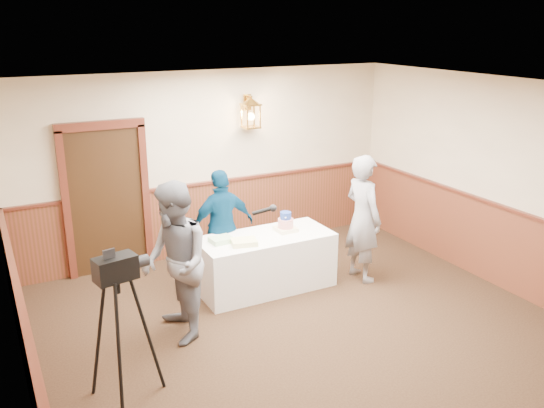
{
  "coord_description": "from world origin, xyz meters",
  "views": [
    {
      "loc": [
        -3.1,
        -4.47,
        3.47
      ],
      "look_at": [
        0.12,
        1.7,
        1.25
      ],
      "focal_mm": 38.0,
      "sensor_mm": 36.0,
      "label": 1
    }
  ],
  "objects_px": {
    "tv_camera_rig": "(122,340)",
    "baker": "(363,218)",
    "sheet_cake_yellow": "(244,242)",
    "interviewer": "(175,263)",
    "tiered_cake": "(286,224)",
    "display_table": "(265,262)",
    "sheet_cake_green": "(221,240)",
    "assistant_p": "(222,226)"
  },
  "relations": [
    {
      "from": "interviewer",
      "to": "tv_camera_rig",
      "type": "height_order",
      "value": "interviewer"
    },
    {
      "from": "display_table",
      "to": "tv_camera_rig",
      "type": "distance_m",
      "value": 2.82
    },
    {
      "from": "sheet_cake_green",
      "to": "baker",
      "type": "height_order",
      "value": "baker"
    },
    {
      "from": "tiered_cake",
      "to": "assistant_p",
      "type": "relative_size",
      "value": 0.17
    },
    {
      "from": "baker",
      "to": "assistant_p",
      "type": "relative_size",
      "value": 1.12
    },
    {
      "from": "sheet_cake_green",
      "to": "interviewer",
      "type": "distance_m",
      "value": 1.14
    },
    {
      "from": "tiered_cake",
      "to": "sheet_cake_yellow",
      "type": "relative_size",
      "value": 0.85
    },
    {
      "from": "sheet_cake_yellow",
      "to": "baker",
      "type": "xyz_separation_m",
      "value": [
        1.71,
        -0.19,
        0.11
      ]
    },
    {
      "from": "baker",
      "to": "assistant_p",
      "type": "xyz_separation_m",
      "value": [
        -1.73,
        0.84,
        -0.1
      ]
    },
    {
      "from": "tiered_cake",
      "to": "sheet_cake_green",
      "type": "distance_m",
      "value": 0.94
    },
    {
      "from": "tv_camera_rig",
      "to": "baker",
      "type": "bearing_deg",
      "value": 8.0
    },
    {
      "from": "sheet_cake_green",
      "to": "sheet_cake_yellow",
      "type": "bearing_deg",
      "value": -42.84
    },
    {
      "from": "display_table",
      "to": "baker",
      "type": "height_order",
      "value": "baker"
    },
    {
      "from": "sheet_cake_green",
      "to": "tv_camera_rig",
      "type": "bearing_deg",
      "value": -135.33
    },
    {
      "from": "display_table",
      "to": "baker",
      "type": "bearing_deg",
      "value": -14.68
    },
    {
      "from": "tiered_cake",
      "to": "assistant_p",
      "type": "distance_m",
      "value": 0.87
    },
    {
      "from": "sheet_cake_yellow",
      "to": "assistant_p",
      "type": "relative_size",
      "value": 0.2
    },
    {
      "from": "sheet_cake_yellow",
      "to": "tv_camera_rig",
      "type": "distance_m",
      "value": 2.41
    },
    {
      "from": "baker",
      "to": "interviewer",
      "type": "bearing_deg",
      "value": 93.29
    },
    {
      "from": "sheet_cake_green",
      "to": "tv_camera_rig",
      "type": "xyz_separation_m",
      "value": [
        -1.69,
        -1.67,
        -0.11
      ]
    },
    {
      "from": "interviewer",
      "to": "assistant_p",
      "type": "bearing_deg",
      "value": 141.93
    },
    {
      "from": "assistant_p",
      "to": "sheet_cake_green",
      "type": "bearing_deg",
      "value": 61.34
    },
    {
      "from": "display_table",
      "to": "tiered_cake",
      "type": "bearing_deg",
      "value": 6.35
    },
    {
      "from": "baker",
      "to": "display_table",
      "type": "bearing_deg",
      "value": 71.75
    },
    {
      "from": "display_table",
      "to": "tiered_cake",
      "type": "distance_m",
      "value": 0.58
    },
    {
      "from": "interviewer",
      "to": "tiered_cake",
      "type": "bearing_deg",
      "value": 115.75
    },
    {
      "from": "baker",
      "to": "assistant_p",
      "type": "bearing_deg",
      "value": 60.44
    },
    {
      "from": "tiered_cake",
      "to": "sheet_cake_yellow",
      "type": "bearing_deg",
      "value": -164.9
    },
    {
      "from": "tiered_cake",
      "to": "tv_camera_rig",
      "type": "height_order",
      "value": "tv_camera_rig"
    },
    {
      "from": "sheet_cake_green",
      "to": "interviewer",
      "type": "relative_size",
      "value": 0.15
    },
    {
      "from": "sheet_cake_green",
      "to": "assistant_p",
      "type": "distance_m",
      "value": 0.49
    },
    {
      "from": "sheet_cake_yellow",
      "to": "baker",
      "type": "distance_m",
      "value": 1.72
    },
    {
      "from": "assistant_p",
      "to": "baker",
      "type": "bearing_deg",
      "value": 150.08
    },
    {
      "from": "tv_camera_rig",
      "to": "interviewer",
      "type": "bearing_deg",
      "value": 36.95
    },
    {
      "from": "sheet_cake_green",
      "to": "interviewer",
      "type": "height_order",
      "value": "interviewer"
    },
    {
      "from": "display_table",
      "to": "assistant_p",
      "type": "height_order",
      "value": "assistant_p"
    },
    {
      "from": "sheet_cake_green",
      "to": "interviewer",
      "type": "bearing_deg",
      "value": -139.22
    },
    {
      "from": "sheet_cake_yellow",
      "to": "interviewer",
      "type": "distance_m",
      "value": 1.21
    },
    {
      "from": "display_table",
      "to": "sheet_cake_yellow",
      "type": "relative_size",
      "value": 5.65
    },
    {
      "from": "display_table",
      "to": "interviewer",
      "type": "xyz_separation_m",
      "value": [
        -1.46,
        -0.68,
        0.54
      ]
    },
    {
      "from": "baker",
      "to": "tv_camera_rig",
      "type": "distance_m",
      "value": 3.84
    },
    {
      "from": "tiered_cake",
      "to": "tv_camera_rig",
      "type": "bearing_deg",
      "value": -147.84
    }
  ]
}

